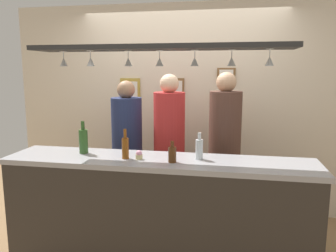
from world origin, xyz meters
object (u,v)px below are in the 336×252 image
Objects in this scene: picture_frame_lower_pair at (223,100)px; picture_frame_upper_small at (226,75)px; bottle_beer_amber_tall at (125,147)px; picture_frame_caricature at (130,92)px; bottle_beer_brown_stubby at (172,154)px; cupcake at (139,155)px; person_right_brown_shirt at (225,138)px; person_left_navy_shirt at (127,140)px; bottle_soda_clear at (199,149)px; person_middle_red_shirt at (169,138)px; bottle_champagne_green at (83,141)px; picture_frame_crest at (177,89)px.

picture_frame_upper_small is (0.03, 0.00, 0.30)m from picture_frame_lower_pair.
picture_frame_caricature is (-0.39, 1.45, 0.38)m from bottle_beer_amber_tall.
picture_frame_lower_pair reaches higher than bottle_beer_brown_stubby.
person_right_brown_shirt is at bearing 49.24° from cupcake.
person_right_brown_shirt is (1.08, -0.00, 0.06)m from person_left_navy_shirt.
picture_frame_upper_small is (0.19, 1.35, 0.60)m from bottle_soda_clear.
person_middle_red_shirt is 7.94× the size of picture_frame_upper_small.
picture_frame_upper_small reaches higher than person_left_navy_shirt.
person_left_navy_shirt is 0.91m from cupcake.
person_right_brown_shirt is 9.83× the size of bottle_beer_brown_stubby.
picture_frame_lower_pair is at bearing 30.89° from person_left_navy_shirt.
bottle_champagne_green is at bearing 179.68° from bottle_soda_clear.
person_left_navy_shirt is at bearing 114.23° from cupcake.
picture_frame_crest is at bearing 91.70° from person_middle_red_shirt.
picture_frame_lower_pair is (0.55, 0.62, 0.37)m from person_middle_red_shirt.
person_right_brown_shirt is at bearing -26.87° from picture_frame_caricature.
cupcake is at bearing -115.78° from picture_frame_upper_small.
cupcake is at bearing -114.76° from picture_frame_lower_pair.
person_left_navy_shirt is 0.87m from bottle_beer_amber_tall.
picture_frame_upper_small reaches higher than bottle_beer_brown_stubby.
cupcake is 1.60m from picture_frame_caricature.
bottle_soda_clear is at bearing -52.80° from picture_frame_caricature.
picture_frame_crest is (0.21, 1.45, 0.43)m from bottle_beer_amber_tall.
cupcake is at bearing 171.87° from bottle_beer_brown_stubby.
picture_frame_crest reaches higher than bottle_soda_clear.
picture_frame_crest is (-0.57, 0.00, 0.13)m from picture_frame_lower_pair.
person_middle_red_shirt is 0.99× the size of person_right_brown_shirt.
picture_frame_caricature reaches higher than bottle_beer_amber_tall.
person_right_brown_shirt reaches higher than person_middle_red_shirt.
picture_frame_upper_small reaches higher than bottle_beer_amber_tall.
person_right_brown_shirt is at bearing -88.85° from picture_frame_upper_small.
person_middle_red_shirt is 5.83× the size of picture_frame_lower_pair.
person_middle_red_shirt is 0.86m from bottle_beer_amber_tall.
person_right_brown_shirt is (0.60, -0.00, 0.01)m from person_middle_red_shirt.
picture_frame_upper_small reaches higher than picture_frame_crest.
person_left_navy_shirt is 6.44× the size of bottle_beer_amber_tall.
picture_frame_lower_pair reaches higher than bottle_champagne_green.
picture_frame_lower_pair is 1.18m from picture_frame_caricature.
picture_frame_caricature is (0.04, 1.34, 0.37)m from bottle_champagne_green.
bottle_champagne_green is 0.88× the size of picture_frame_caricature.
picture_frame_caricature reaches higher than picture_frame_lower_pair.
cupcake is (-0.51, -0.10, -0.06)m from bottle_soda_clear.
picture_frame_caricature is at bearing 88.22° from bottle_champagne_green.
person_right_brown_shirt is at bearing -0.00° from person_left_navy_shirt.
bottle_beer_brown_stubby is (-0.41, -0.87, 0.03)m from person_right_brown_shirt.
bottle_beer_brown_stubby is at bearing -115.49° from person_right_brown_shirt.
person_left_navy_shirt is 5.58× the size of picture_frame_lower_pair.
cupcake is at bearing -93.70° from picture_frame_crest.
bottle_beer_brown_stubby is 1.57m from picture_frame_lower_pair.
bottle_champagne_green is 1.39m from picture_frame_caricature.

